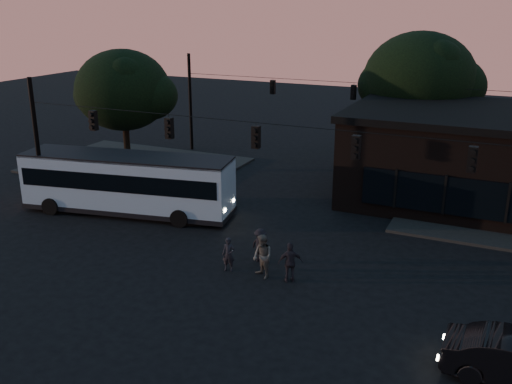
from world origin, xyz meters
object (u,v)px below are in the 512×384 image
at_px(bus, 127,181).
at_px(pedestrian_c, 290,262).
at_px(building, 485,158).
at_px(pedestrian_d, 260,245).
at_px(pedestrian_a, 229,254).
at_px(pedestrian_b, 262,257).

distance_m(bus, pedestrian_c, 11.93).
height_order(bus, pedestrian_c, bus).
height_order(building, pedestrian_d, building).
xyz_separation_m(pedestrian_a, pedestrian_b, (1.61, 0.02, 0.20)).
distance_m(building, bus, 20.36).
bearing_deg(pedestrian_b, building, 95.09).
bearing_deg(pedestrian_a, pedestrian_c, -9.93).
bearing_deg(pedestrian_c, bus, -49.72).
height_order(building, pedestrian_c, building).
bearing_deg(bus, pedestrian_c, -30.05).
bearing_deg(bus, pedestrian_a, -36.67).
bearing_deg(pedestrian_b, bus, -168.73).
bearing_deg(building, bus, -150.29).
bearing_deg(bus, pedestrian_b, -32.80).
distance_m(pedestrian_a, pedestrian_b, 1.62).
bearing_deg(building, pedestrian_c, -114.69).
height_order(bus, pedestrian_d, bus).
distance_m(bus, pedestrian_d, 9.71).
bearing_deg(pedestrian_c, pedestrian_d, -63.25).
bearing_deg(building, pedestrian_d, -123.30).
distance_m(building, pedestrian_b, 16.22).
xyz_separation_m(bus, pedestrian_d, (9.26, -2.71, -1.06)).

